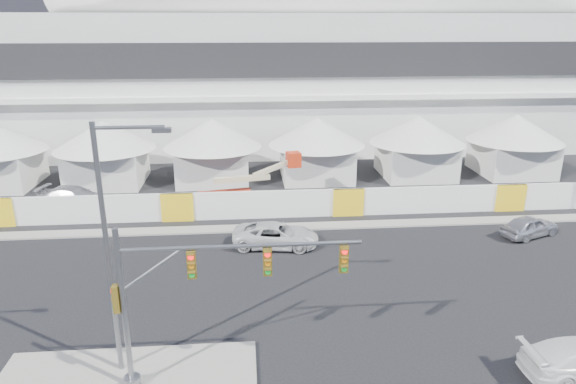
{
  "coord_description": "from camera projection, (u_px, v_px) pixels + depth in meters",
  "views": [
    {
      "loc": [
        -1.19,
        -19.47,
        13.21
      ],
      "look_at": [
        1.32,
        10.0,
        3.38
      ],
      "focal_mm": 32.0,
      "sensor_mm": 36.0,
      "label": 1
    }
  ],
  "objects": [
    {
      "name": "streetlight_median",
      "position": [
        113.0,
        236.0,
        18.59
      ],
      "size": [
        2.73,
        0.27,
        9.87
      ],
      "color": "slate",
      "rests_on": "median_island"
    },
    {
      "name": "sedan_silver",
      "position": [
        530.0,
        226.0,
        33.07
      ],
      "size": [
        3.03,
        4.39,
        1.39
      ],
      "primitive_type": "imported",
      "rotation": [
        0.0,
        0.0,
        1.95
      ],
      "color": "#BCBCC1",
      "rests_on": "ground"
    },
    {
      "name": "lot_car_c",
      "position": [
        75.0,
        198.0,
        38.15
      ],
      "size": [
        3.41,
        5.8,
        1.58
      ],
      "primitive_type": "imported",
      "rotation": [
        0.0,
        0.0,
        1.34
      ],
      "color": "silver",
      "rests_on": "ground"
    },
    {
      "name": "ground",
      "position": [
        278.0,
        336.0,
        22.67
      ],
      "size": [
        160.0,
        160.0,
        0.0
      ],
      "primitive_type": "plane",
      "color": "black",
      "rests_on": "ground"
    },
    {
      "name": "hoarding_fence",
      "position": [
        348.0,
        202.0,
        36.55
      ],
      "size": [
        70.0,
        0.25,
        2.0
      ],
      "primitive_type": "cube",
      "color": "white",
      "rests_on": "ground"
    },
    {
      "name": "pickup_curb",
      "position": [
        276.0,
        235.0,
        31.56
      ],
      "size": [
        3.13,
        5.54,
        1.46
      ],
      "primitive_type": "imported",
      "rotation": [
        0.0,
        0.0,
        1.43
      ],
      "color": "silver",
      "rests_on": "ground"
    },
    {
      "name": "tent_row",
      "position": [
        265.0,
        144.0,
        44.41
      ],
      "size": [
        53.4,
        8.4,
        5.4
      ],
      "color": "silver",
      "rests_on": "ground"
    },
    {
      "name": "traffic_mast",
      "position": [
        181.0,
        299.0,
        18.39
      ],
      "size": [
        8.86,
        0.62,
        6.41
      ],
      "color": "gray",
      "rests_on": "median_island"
    },
    {
      "name": "boom_lift",
      "position": [
        236.0,
        194.0,
        37.99
      ],
      "size": [
        7.91,
        2.45,
        3.93
      ],
      "rotation": [
        0.0,
        0.0,
        0.19
      ],
      "color": "red",
      "rests_on": "ground"
    },
    {
      "name": "far_curb",
      "position": [
        549.0,
        218.0,
        36.08
      ],
      "size": [
        80.0,
        1.2,
        0.12
      ],
      "primitive_type": "cube",
      "color": "gray",
      "rests_on": "ground"
    },
    {
      "name": "stadium",
      "position": [
        328.0,
        56.0,
        59.64
      ],
      "size": [
        80.0,
        24.8,
        21.98
      ],
      "color": "silver",
      "rests_on": "ground"
    }
  ]
}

